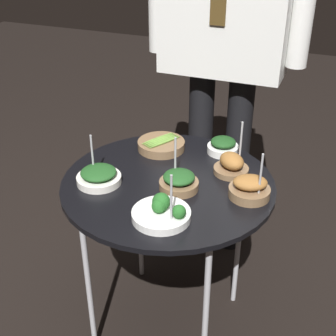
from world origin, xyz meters
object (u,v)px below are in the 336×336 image
Objects in this scene: waiter_figure at (227,9)px; bowl_roast_mid_right at (232,165)px; bowl_spinach_far_rim at (99,176)px; bowl_asparagus_near_rim at (161,145)px; serving_cart at (168,192)px; bowl_spinach_center at (223,146)px; bowl_broccoli_front_center at (162,212)px; bowl_roast_back_right at (250,188)px; bowl_spinach_mid_left at (179,181)px.

bowl_roast_mid_right is at bearing -69.38° from waiter_figure.
bowl_spinach_far_rim is 0.31m from bowl_asparagus_near_rim.
bowl_asparagus_near_rim is 0.57m from waiter_figure.
serving_cart is at bearing -62.00° from bowl_asparagus_near_rim.
waiter_figure reaches higher than bowl_spinach_center.
bowl_broccoli_front_center reaches higher than bowl_asparagus_near_rim.
bowl_spinach_center reaches higher than bowl_asparagus_near_rim.
waiter_figure is (-0.16, 0.44, 0.41)m from bowl_roast_mid_right.
waiter_figure is (0.12, 0.37, 0.43)m from bowl_asparagus_near_rim.
bowl_roast_back_right is at bearing 12.03° from bowl_spinach_far_rim.
bowl_spinach_mid_left reaches higher than bowl_spinach_center.
bowl_roast_back_right is 0.09× the size of waiter_figure.
bowl_asparagus_near_rim is at bearing -108.37° from waiter_figure.
bowl_spinach_far_rim is at bearing -156.15° from serving_cart.
serving_cart is at bearing -91.38° from waiter_figure.
bowl_roast_mid_right is at bearing 29.85° from bowl_spinach_far_rim.
bowl_roast_mid_right reaches higher than bowl_broccoli_front_center.
bowl_asparagus_near_rim is at bearing 165.74° from bowl_roast_mid_right.
bowl_roast_back_right is (0.47, 0.10, 0.01)m from bowl_spinach_far_rim.
bowl_roast_mid_right reaches higher than bowl_asparagus_near_rim.
serving_cart is 0.24m from bowl_asparagus_near_rim.
bowl_asparagus_near_rim is (-0.38, 0.19, -0.01)m from bowl_roast_back_right.
bowl_broccoli_front_center reaches higher than bowl_roast_back_right.
bowl_spinach_far_rim is 0.81m from waiter_figure.
serving_cart is 4.26× the size of bowl_roast_back_right.
bowl_spinach_far_rim is 0.09× the size of waiter_figure.
bowl_roast_mid_right reaches higher than bowl_roast_back_right.
bowl_spinach_mid_left is 0.22m from bowl_roast_back_right.
bowl_spinach_mid_left is at bearing 13.59° from bowl_spinach_far_rim.
bowl_spinach_mid_left is at bearing -129.14° from bowl_roast_mid_right.
serving_cart is 4.28× the size of bowl_spinach_mid_left.
bowl_spinach_mid_left is 1.44× the size of bowl_spinach_center.
bowl_spinach_far_rim reaches higher than bowl_spinach_center.
waiter_figure reaches higher than serving_cart.
bowl_roast_mid_right is (0.18, 0.13, 0.07)m from serving_cart.
bowl_broccoli_front_center is at bearing -85.86° from bowl_spinach_mid_left.
bowl_roast_back_right is at bearing 10.19° from bowl_spinach_mid_left.
bowl_roast_mid_right is at bearing 126.92° from bowl_roast_back_right.
bowl_roast_mid_right is 1.09× the size of bowl_roast_back_right.
waiter_figure is at bearing 114.55° from bowl_roast_back_right.
serving_cart is 0.29m from bowl_spinach_center.
bowl_roast_mid_right is 0.62m from waiter_figure.
bowl_spinach_far_rim is 0.90× the size of bowl_broccoli_front_center.
bowl_spinach_center is at bearing 47.85° from bowl_spinach_far_rim.
bowl_roast_back_right is at bearing 45.14° from bowl_broccoli_front_center.
bowl_broccoli_front_center reaches higher than bowl_spinach_center.
waiter_figure reaches higher than bowl_spinach_far_rim.
bowl_broccoli_front_center is at bearing -86.45° from waiter_figure.
bowl_roast_mid_right is (0.13, 0.16, 0.00)m from bowl_spinach_mid_left.
waiter_figure is (-0.05, 0.77, 0.42)m from bowl_broccoli_front_center.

